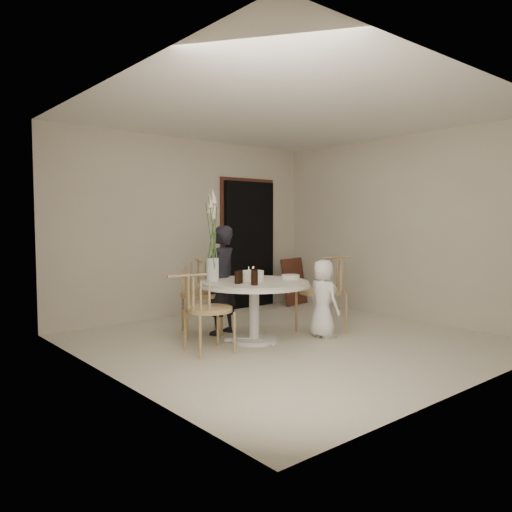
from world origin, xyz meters
TOP-DOWN VIEW (x-y plane):
  - ground at (0.00, 0.00)m, footprint 4.50×4.50m
  - room_shell at (0.00, 0.00)m, footprint 4.50×4.50m
  - doorway at (1.15, 2.19)m, footprint 1.00×0.10m
  - door_trim at (1.15, 2.23)m, footprint 1.12×0.03m
  - table at (-0.35, 0.25)m, footprint 1.33×1.33m
  - picture_frame at (1.90, 1.87)m, footprint 0.63×0.30m
  - chair_far at (-0.54, 1.13)m, footprint 0.67×0.69m
  - chair_right at (0.77, 0.05)m, footprint 0.64×0.60m
  - chair_left at (-1.17, 0.21)m, footprint 0.58×0.54m
  - girl at (-0.42, 0.82)m, footprint 0.57×0.45m
  - boy at (0.45, -0.13)m, footprint 0.36×0.50m
  - birthday_cake at (-0.38, 0.24)m, footprint 0.27×0.27m
  - cola_tumbler_a at (-0.50, 0.06)m, footprint 0.09×0.09m
  - cola_tumbler_b at (-0.58, -0.03)m, footprint 0.08×0.08m
  - cola_tumbler_c at (-0.66, 0.18)m, footprint 0.09×0.09m
  - cola_tumbler_d at (-0.60, 0.20)m, footprint 0.09×0.09m
  - plate_stack at (0.13, 0.12)m, footprint 0.27×0.27m
  - flower_vase at (-0.72, 0.58)m, footprint 0.15×0.15m

SIDE VIEW (x-z plane):
  - ground at x=0.00m, z-range 0.00..0.00m
  - picture_frame at x=1.90m, z-range 0.00..0.80m
  - boy at x=0.45m, z-range 0.00..0.97m
  - chair_left at x=-1.17m, z-range 0.13..1.02m
  - chair_far at x=-0.54m, z-range 0.14..1.08m
  - table at x=-0.35m, z-range 0.25..0.98m
  - chair_right at x=0.77m, z-range 0.15..1.14m
  - girl at x=-0.42m, z-range 0.00..1.39m
  - plate_stack at x=0.13m, z-range 0.73..0.79m
  - birthday_cake at x=-0.38m, z-range 0.71..0.88m
  - cola_tumbler_c at x=-0.66m, z-range 0.73..0.87m
  - cola_tumbler_d at x=-0.60m, z-range 0.73..0.88m
  - cola_tumbler_b at x=-0.58m, z-range 0.73..0.90m
  - cola_tumbler_a at x=-0.50m, z-range 0.73..0.90m
  - doorway at x=1.15m, z-range 0.00..2.10m
  - door_trim at x=1.15m, z-range 0.00..2.22m
  - flower_vase at x=-0.72m, z-range 0.60..1.71m
  - room_shell at x=0.00m, z-range -0.63..3.87m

